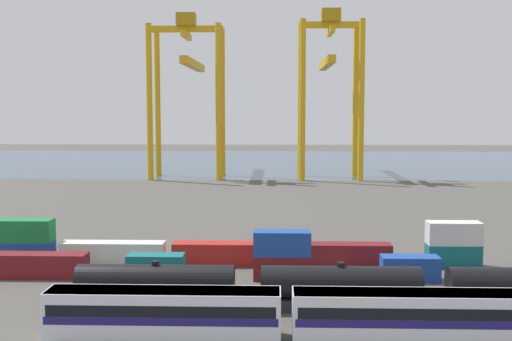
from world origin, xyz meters
TOP-DOWN VIEW (x-y plane):
  - ground_plane at (0.00, 40.00)m, footprint 420.00×420.00m
  - harbour_water at (0.00, 146.13)m, footprint 400.00×110.00m
  - passenger_train at (4.63, -20.12)m, footprint 57.21×3.14m
  - shipping_container_0 at (-32.22, -2.45)m, footprint 12.10×2.44m
  - shipping_container_1 at (-18.73, -2.45)m, footprint 6.04×2.44m
  - shipping_container_2 at (-5.25, -2.45)m, footprint 6.04×2.44m
  - shipping_container_3 at (-5.25, -2.45)m, footprint 6.04×2.44m
  - shipping_container_4 at (8.24, -2.45)m, footprint 6.04×2.44m
  - shipping_container_5 at (-38.05, 3.65)m, footprint 12.10×2.44m
  - shipping_container_6 at (-38.05, 3.65)m, footprint 12.10×2.44m
  - shipping_container_7 at (-24.93, 3.65)m, footprint 12.10×2.44m
  - shipping_container_8 at (-11.81, 3.65)m, footprint 12.10×2.44m
  - shipping_container_9 at (1.31, 3.65)m, footprint 12.10×2.44m
  - shipping_container_10 at (14.44, 3.65)m, footprint 6.04×2.44m
  - shipping_container_11 at (14.44, 3.65)m, footprint 6.04×2.44m
  - gantry_crane_west at (-29.08, 99.48)m, footprint 18.99×39.22m
  - gantry_crane_central at (7.86, 98.96)m, footprint 16.18×36.55m

SIDE VIEW (x-z plane):
  - ground_plane at x=0.00m, z-range 0.00..0.00m
  - harbour_water at x=0.00m, z-range 0.00..0.01m
  - shipping_container_0 at x=-32.22m, z-range 0.00..2.60m
  - shipping_container_1 at x=-18.73m, z-range 0.00..2.60m
  - shipping_container_2 at x=-5.25m, z-range 0.00..2.60m
  - shipping_container_4 at x=8.24m, z-range 0.00..2.60m
  - shipping_container_5 at x=-38.05m, z-range 0.00..2.60m
  - shipping_container_7 at x=-24.93m, z-range 0.00..2.60m
  - shipping_container_8 at x=-11.81m, z-range 0.00..2.60m
  - shipping_container_9 at x=1.31m, z-range 0.00..2.60m
  - shipping_container_10 at x=14.44m, z-range 0.00..2.60m
  - passenger_train at x=4.63m, z-range 0.19..4.09m
  - shipping_container_3 at x=-5.25m, z-range 2.60..5.20m
  - shipping_container_6 at x=-38.05m, z-range 2.60..5.20m
  - shipping_container_11 at x=14.44m, z-range 2.60..5.20m
  - gantry_crane_west at x=-29.08m, z-range 4.85..47.25m
  - gantry_crane_central at x=7.86m, z-range 4.60..47.90m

